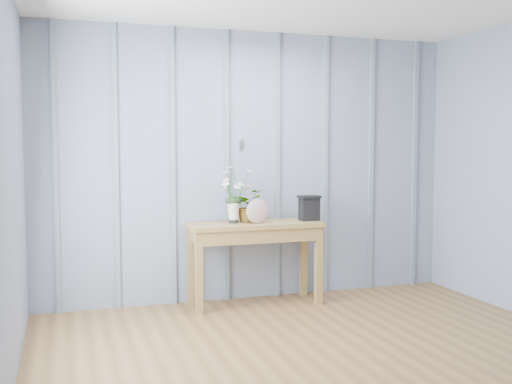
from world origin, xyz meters
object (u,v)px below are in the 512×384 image
object	(u,v)px
daisy_vase	(233,187)
felt_disc_vessel	(258,211)
carved_box	(309,208)
sideboard	(254,235)

from	to	relation	value
daisy_vase	felt_disc_vessel	xyz separation A→B (m)	(0.20, -0.10, -0.22)
daisy_vase	carved_box	world-z (taller)	daisy_vase
daisy_vase	carved_box	bearing A→B (deg)	-3.08
sideboard	felt_disc_vessel	distance (m)	0.24
sideboard	felt_disc_vessel	world-z (taller)	felt_disc_vessel
sideboard	carved_box	xyz separation A→B (m)	(0.53, -0.01, 0.23)
daisy_vase	carved_box	size ratio (longest dim) A/B	2.26
sideboard	carved_box	bearing A→B (deg)	-1.53
sideboard	carved_box	world-z (taller)	carved_box
sideboard	daisy_vase	distance (m)	0.48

